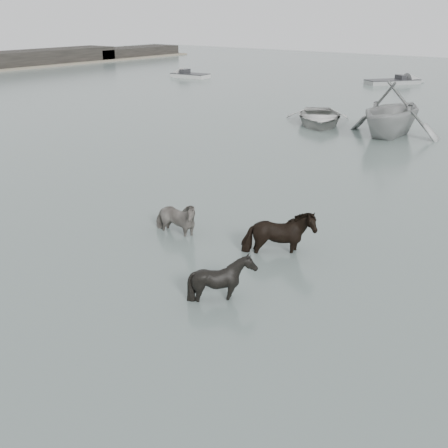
{
  "coord_description": "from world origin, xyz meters",
  "views": [
    {
      "loc": [
        7.88,
        -10.01,
        6.12
      ],
      "look_at": [
        -0.22,
        0.57,
        1.0
      ],
      "focal_mm": 45.0,
      "sensor_mm": 36.0,
      "label": 1
    }
  ],
  "objects_px": {
    "pony_pinto": "(175,212)",
    "pony_dark": "(280,226)",
    "rowboat_lead": "(319,115)",
    "pony_black": "(222,271)"
  },
  "relations": [
    {
      "from": "pony_pinto",
      "to": "pony_dark",
      "type": "xyz_separation_m",
      "value": [
        3.15,
        0.59,
        0.11
      ]
    },
    {
      "from": "pony_black",
      "to": "rowboat_lead",
      "type": "height_order",
      "value": "pony_black"
    },
    {
      "from": "pony_dark",
      "to": "pony_black",
      "type": "bearing_deg",
      "value": -148.15
    },
    {
      "from": "pony_black",
      "to": "rowboat_lead",
      "type": "bearing_deg",
      "value": 19.95
    },
    {
      "from": "rowboat_lead",
      "to": "pony_black",
      "type": "bearing_deg",
      "value": -97.78
    },
    {
      "from": "pony_dark",
      "to": "rowboat_lead",
      "type": "bearing_deg",
      "value": 51.38
    },
    {
      "from": "pony_dark",
      "to": "pony_black",
      "type": "xyz_separation_m",
      "value": [
        0.28,
        -2.82,
        -0.13
      ]
    },
    {
      "from": "pony_pinto",
      "to": "pony_dark",
      "type": "bearing_deg",
      "value": -84.17
    },
    {
      "from": "pony_dark",
      "to": "pony_pinto",
      "type": "bearing_deg",
      "value": 126.73
    },
    {
      "from": "pony_dark",
      "to": "pony_black",
      "type": "height_order",
      "value": "pony_dark"
    }
  ]
}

